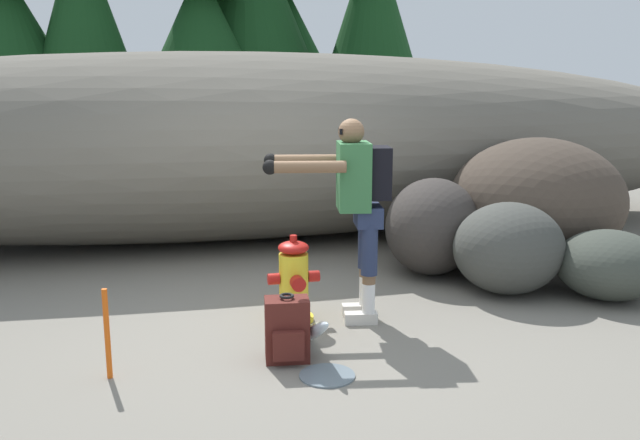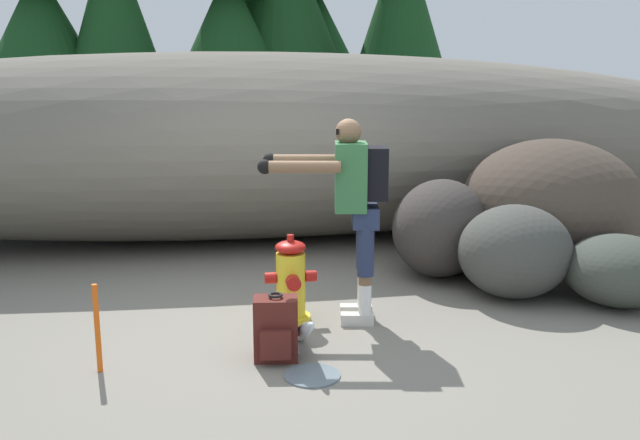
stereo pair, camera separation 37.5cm
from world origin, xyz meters
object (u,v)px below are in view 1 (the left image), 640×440
Objects in this scene: boulder_small at (509,248)px; boulder_outlier at (609,265)px; utility_worker at (356,195)px; fire_hydrant at (294,282)px; boulder_mid at (433,226)px; survey_stake at (107,334)px; spare_backpack at (287,330)px; boulder_large at (536,201)px.

boulder_small reaches higher than boulder_outlier.
boulder_small is at bearing -156.68° from utility_worker.
boulder_small reaches higher than fire_hydrant.
boulder_mid reaches higher than survey_stake.
fire_hydrant reaches higher than boulder_outlier.
survey_stake reaches higher than spare_backpack.
fire_hydrant is 2.05m from boulder_small.
boulder_small reaches higher than spare_backpack.
boulder_mid is 1.99× the size of survey_stake.
boulder_mid is 1.28× the size of boulder_outlier.
utility_worker is at bearing 19.78° from survey_stake.
survey_stake is at bearing -171.13° from boulder_outlier.
boulder_small is 0.87m from boulder_outlier.
utility_worker is 1.35× the size of boulder_mid.
boulder_outlier is (1.19, -1.12, -0.17)m from boulder_mid.
utility_worker is 2.63m from boulder_large.
boulder_outlier is at bearing 8.87° from survey_stake.
boulder_large is 1.20m from boulder_mid.
survey_stake is at bearing -151.39° from fire_hydrant.
boulder_mid is (-1.18, -0.08, -0.19)m from boulder_large.
survey_stake is (-1.17, -0.00, 0.08)m from spare_backpack.
boulder_large is 3.01× the size of survey_stake.
boulder_large is (2.80, 1.10, 0.34)m from fire_hydrant.
boulder_small is (1.55, 0.36, -0.60)m from utility_worker.
boulder_large is 1.74× the size of boulder_small.
boulder_large reaches higher than boulder_small.
utility_worker is 1.24m from spare_backpack.
survey_stake is (-4.17, -1.85, -0.36)m from boulder_large.
spare_backpack is at bearing 0.06° from survey_stake.
survey_stake is at bearing -149.31° from boulder_mid.
boulder_outlier is (0.01, -1.20, -0.36)m from boulder_large.
boulder_large reaches higher than boulder_mid.
survey_stake is (-4.18, -0.65, -0.00)m from boulder_outlier.
boulder_large reaches higher than boulder_outlier.
fire_hydrant is 0.78m from spare_backpack.
boulder_small is (0.41, -0.75, -0.06)m from boulder_mid.
fire_hydrant is at bearing 172.19° from spare_backpack.
utility_worker is 1.68m from boulder_mid.
boulder_mid reaches higher than spare_backpack.
spare_backpack is 3.55m from boulder_large.
fire_hydrant is at bearing 28.61° from survey_stake.
utility_worker reaches higher than boulder_outlier.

